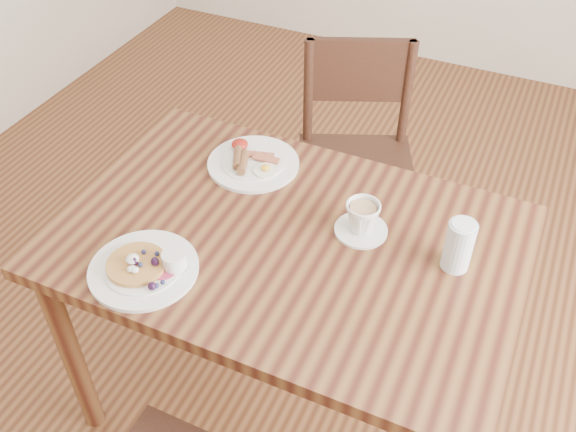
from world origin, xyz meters
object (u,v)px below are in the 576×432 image
object	(u,v)px
dining_table	(288,262)
teacup_saucer	(362,219)
chair_far	(356,153)
pancake_plate	(145,267)
water_glass	(459,246)
breakfast_plate	(252,162)

from	to	relation	value
dining_table	teacup_saucer	distance (m)	0.24
chair_far	pancake_plate	size ratio (longest dim) A/B	3.26
dining_table	pancake_plate	xyz separation A→B (m)	(-0.27, -0.26, 0.11)
dining_table	water_glass	distance (m)	0.46
chair_far	water_glass	world-z (taller)	water_glass
chair_far	water_glass	bearing A→B (deg)	103.03
chair_far	breakfast_plate	xyz separation A→B (m)	(-0.16, -0.52, 0.27)
chair_far	pancake_plate	world-z (taller)	chair_far
chair_far	breakfast_plate	world-z (taller)	chair_far
dining_table	water_glass	xyz separation A→B (m)	(0.42, 0.08, 0.17)
breakfast_plate	teacup_saucer	distance (m)	0.41
teacup_saucer	breakfast_plate	bearing A→B (deg)	160.67
chair_far	breakfast_plate	bearing A→B (deg)	50.63
dining_table	teacup_saucer	world-z (taller)	teacup_saucer
dining_table	chair_far	distance (m)	0.77
dining_table	chair_far	xyz separation A→B (m)	(-0.07, 0.75, -0.16)
water_glass	pancake_plate	bearing A→B (deg)	-154.08
pancake_plate	teacup_saucer	world-z (taller)	teacup_saucer
dining_table	chair_far	world-z (taller)	chair_far
dining_table	breakfast_plate	world-z (taller)	breakfast_plate
water_glass	teacup_saucer	bearing A→B (deg)	175.27
dining_table	pancake_plate	size ratio (longest dim) A/B	4.44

